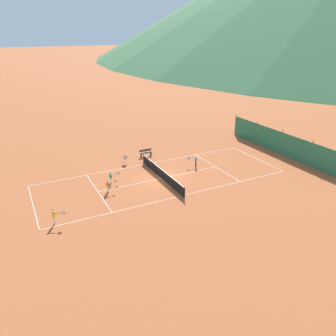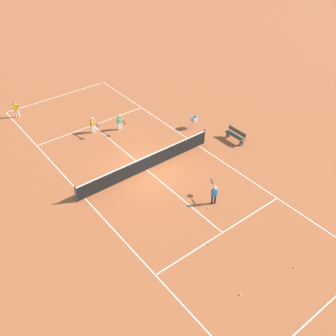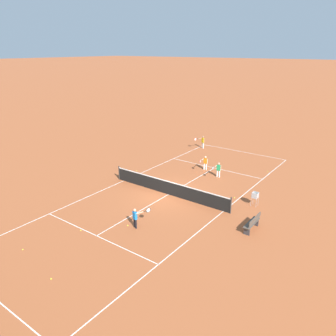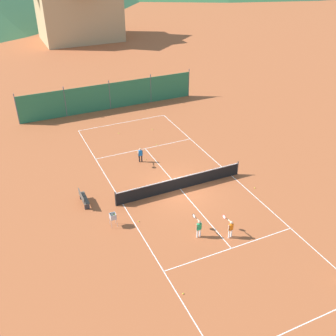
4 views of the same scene
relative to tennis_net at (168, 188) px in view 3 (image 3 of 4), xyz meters
The scene contains 16 objects.
ground_plane 0.50m from the tennis_net, ahead, with size 600.00×600.00×0.00m, color #A8542D.
court_line_markings 0.50m from the tennis_net, ahead, with size 8.25×23.85×0.01m.
tennis_net is the anchor object (origin of this frame).
player_near_service 4.89m from the tennis_net, 104.07° to the right, with size 0.39×1.00×1.16m.
player_near_baseline 11.30m from the tennis_net, 70.96° to the right, with size 0.73×0.91×1.22m.
player_far_service 5.54m from the tennis_net, 85.71° to the right, with size 0.39×1.01×1.16m.
player_far_baseline 4.67m from the tennis_net, 103.83° to the left, with size 0.65×0.91×1.16m.
tennis_ball_mid_court 6.66m from the tennis_net, 80.79° to the left, with size 0.07×0.07×0.07m, color #CCE033.
tennis_ball_by_net_left 9.01m from the tennis_net, 115.32° to the right, with size 0.07×0.07×0.07m, color #CCE033.
tennis_ball_alley_right 5.10m from the tennis_net, 23.70° to the right, with size 0.07×0.07×0.07m, color #CCE033.
tennis_ball_alley_left 4.38m from the tennis_net, 151.35° to the right, with size 0.07×0.07×0.07m, color #CCE033.
tennis_ball_service_box 9.97m from the tennis_net, 96.02° to the left, with size 0.07×0.07×0.07m, color #CCE033.
tennis_ball_by_net_right 9.62m from the tennis_net, 78.50° to the left, with size 0.07×0.07×0.07m, color #CCE033.
tennis_ball_near_corner 4.75m from the tennis_net, 97.67° to the left, with size 0.07×0.07×0.07m, color #CCE033.
ball_hopper 5.62m from the tennis_net, 160.95° to the right, with size 0.36×0.36×0.89m.
courtside_bench 6.43m from the tennis_net, behind, with size 0.36×1.50×0.84m.
Camera 3 is at (-11.80, 16.18, 9.25)m, focal length 35.00 mm.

